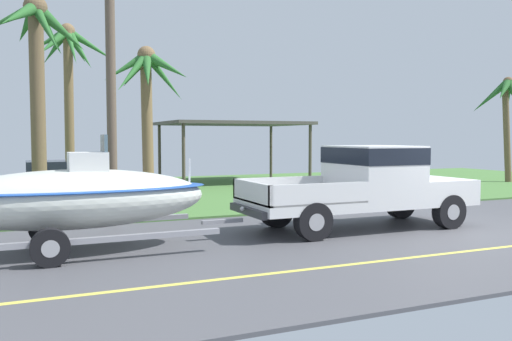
# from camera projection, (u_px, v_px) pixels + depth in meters

# --- Properties ---
(ground) EXTENTS (36.00, 22.00, 0.11)m
(ground) POSITION_uv_depth(u_px,v_px,m) (289.00, 195.00, 19.92)
(ground) COLOR #4C4C51
(pickup_truck_towing) EXTENTS (5.78, 2.05, 1.94)m
(pickup_truck_towing) POSITION_uv_depth(u_px,v_px,m) (372.00, 183.00, 12.63)
(pickup_truck_towing) COLOR silver
(pickup_truck_towing) RESTS_ON ground
(boat_on_trailer) EXTENTS (6.14, 2.40, 2.19)m
(boat_on_trailer) POSITION_uv_depth(u_px,v_px,m) (74.00, 198.00, 9.94)
(boat_on_trailer) COLOR gray
(boat_on_trailer) RESTS_ON ground
(parked_sedan_near) EXTENTS (4.39, 1.84, 1.38)m
(parked_sedan_near) POSITION_uv_depth(u_px,v_px,m) (73.00, 182.00, 17.32)
(parked_sedan_near) COLOR #99999E
(parked_sedan_near) RESTS_ON ground
(carport_awning) EXTENTS (6.34, 4.60, 2.83)m
(carport_awning) POSITION_uv_depth(u_px,v_px,m) (233.00, 125.00, 24.49)
(carport_awning) COLOR #4C4238
(carport_awning) RESTS_ON ground
(palm_tree_near_left) EXTENTS (3.01, 2.72, 5.38)m
(palm_tree_near_left) POSITION_uv_depth(u_px,v_px,m) (147.00, 84.00, 18.99)
(palm_tree_near_left) COLOR brown
(palm_tree_near_left) RESTS_ON ground
(palm_tree_near_right) EXTENTS (2.84, 3.54, 6.04)m
(palm_tree_near_right) POSITION_uv_depth(u_px,v_px,m) (37.00, 55.00, 14.83)
(palm_tree_near_right) COLOR brown
(palm_tree_near_right) RESTS_ON ground
(palm_tree_mid) EXTENTS (2.78, 3.07, 4.93)m
(palm_tree_mid) POSITION_uv_depth(u_px,v_px,m) (507.00, 99.00, 24.80)
(palm_tree_mid) COLOR brown
(palm_tree_mid) RESTS_ON ground
(palm_tree_far_left) EXTENTS (3.38, 3.41, 6.65)m
(palm_tree_far_left) POSITION_uv_depth(u_px,v_px,m) (69.00, 64.00, 21.26)
(palm_tree_far_left) COLOR brown
(palm_tree_far_left) RESTS_ON ground
(utility_pole) EXTENTS (0.24, 1.80, 8.06)m
(utility_pole) POSITION_uv_depth(u_px,v_px,m) (111.00, 55.00, 13.32)
(utility_pole) COLOR brown
(utility_pole) RESTS_ON ground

